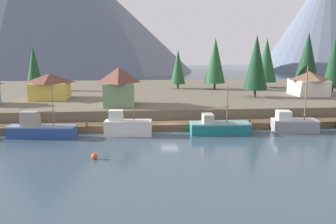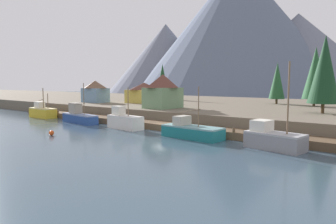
{
  "view_description": "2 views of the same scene",
  "coord_description": "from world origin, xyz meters",
  "px_view_note": "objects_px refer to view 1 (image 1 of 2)",
  "views": [
    {
      "loc": [
        -5.15,
        -50.3,
        11.87
      ],
      "look_at": [
        0.1,
        3.66,
        2.27
      ],
      "focal_mm": 37.86,
      "sensor_mm": 36.0,
      "label": 1
    },
    {
      "loc": [
        29.45,
        -35.48,
        7.35
      ],
      "look_at": [
        -0.21,
        2.08,
        2.76
      ],
      "focal_mm": 32.79,
      "sensor_mm": 36.0,
      "label": 2
    }
  ],
  "objects_px": {
    "fishing_boat_teal": "(219,127)",
    "conifer_near_right": "(334,61)",
    "channel_buoy": "(95,156)",
    "fishing_boat_blue": "(40,129)",
    "house_yellow": "(50,86)",
    "conifer_near_left": "(256,62)",
    "conifer_mid_left": "(308,56)",
    "fishing_boat_white": "(127,126)",
    "conifer_centre": "(215,60)",
    "conifer_back_right": "(266,60)",
    "fishing_boat_grey": "(293,124)",
    "house_white": "(309,83)",
    "house_green": "(119,86)",
    "conifer_back_left": "(178,67)",
    "conifer_mid_right": "(34,65)"
  },
  "relations": [
    {
      "from": "conifer_centre",
      "to": "fishing_boat_teal",
      "type": "bearing_deg",
      "value": -101.9
    },
    {
      "from": "house_white",
      "to": "conifer_near_right",
      "type": "relative_size",
      "value": 0.57
    },
    {
      "from": "conifer_near_left",
      "to": "conifer_mid_left",
      "type": "relative_size",
      "value": 0.89
    },
    {
      "from": "fishing_boat_blue",
      "to": "fishing_boat_teal",
      "type": "relative_size",
      "value": 1.09
    },
    {
      "from": "house_yellow",
      "to": "conifer_centre",
      "type": "distance_m",
      "value": 37.78
    },
    {
      "from": "house_white",
      "to": "channel_buoy",
      "type": "distance_m",
      "value": 51.9
    },
    {
      "from": "fishing_boat_white",
      "to": "fishing_boat_teal",
      "type": "distance_m",
      "value": 13.05
    },
    {
      "from": "fishing_boat_teal",
      "to": "fishing_boat_blue",
      "type": "bearing_deg",
      "value": -177.27
    },
    {
      "from": "conifer_mid_left",
      "to": "conifer_centre",
      "type": "bearing_deg",
      "value": -174.37
    },
    {
      "from": "fishing_boat_grey",
      "to": "house_white",
      "type": "bearing_deg",
      "value": 67.65
    },
    {
      "from": "conifer_near_right",
      "to": "fishing_boat_white",
      "type": "bearing_deg",
      "value": -150.36
    },
    {
      "from": "house_white",
      "to": "conifer_near_left",
      "type": "distance_m",
      "value": 13.16
    },
    {
      "from": "fishing_boat_blue",
      "to": "house_yellow",
      "type": "bearing_deg",
      "value": 105.66
    },
    {
      "from": "conifer_back_right",
      "to": "fishing_boat_white",
      "type": "bearing_deg",
      "value": -132.74
    },
    {
      "from": "house_yellow",
      "to": "house_green",
      "type": "xyz_separation_m",
      "value": [
        13.49,
        -9.38,
        0.81
      ]
    },
    {
      "from": "house_yellow",
      "to": "conifer_centre",
      "type": "relative_size",
      "value": 0.6
    },
    {
      "from": "fishing_boat_white",
      "to": "conifer_near_left",
      "type": "relative_size",
      "value": 0.55
    },
    {
      "from": "fishing_boat_white",
      "to": "conifer_back_right",
      "type": "height_order",
      "value": "conifer_back_right"
    },
    {
      "from": "conifer_near_left",
      "to": "conifer_near_right",
      "type": "distance_m",
      "value": 20.84
    },
    {
      "from": "fishing_boat_teal",
      "to": "conifer_mid_left",
      "type": "distance_m",
      "value": 48.88
    },
    {
      "from": "house_green",
      "to": "conifer_near_left",
      "type": "xyz_separation_m",
      "value": [
        26.38,
        7.55,
        3.59
      ]
    },
    {
      "from": "conifer_near_right",
      "to": "conifer_mid_left",
      "type": "xyz_separation_m",
      "value": [
        -0.66,
        10.85,
        0.78
      ]
    },
    {
      "from": "house_yellow",
      "to": "channel_buoy",
      "type": "bearing_deg",
      "value": -69.96
    },
    {
      "from": "conifer_back_left",
      "to": "channel_buoy",
      "type": "distance_m",
      "value": 50.11
    },
    {
      "from": "conifer_mid_right",
      "to": "conifer_centre",
      "type": "xyz_separation_m",
      "value": [
        42.16,
        -2.37,
        1.05
      ]
    },
    {
      "from": "fishing_boat_grey",
      "to": "conifer_back_right",
      "type": "height_order",
      "value": "conifer_back_right"
    },
    {
      "from": "house_green",
      "to": "conifer_mid_right",
      "type": "distance_m",
      "value": 32.28
    },
    {
      "from": "house_green",
      "to": "conifer_near_right",
      "type": "distance_m",
      "value": 48.41
    },
    {
      "from": "conifer_mid_left",
      "to": "conifer_back_right",
      "type": "relative_size",
      "value": 1.12
    },
    {
      "from": "fishing_boat_grey",
      "to": "conifer_back_right",
      "type": "relative_size",
      "value": 0.79
    },
    {
      "from": "fishing_boat_teal",
      "to": "conifer_near_right",
      "type": "distance_m",
      "value": 41.72
    },
    {
      "from": "fishing_boat_grey",
      "to": "house_yellow",
      "type": "distance_m",
      "value": 44.52
    },
    {
      "from": "fishing_boat_grey",
      "to": "house_white",
      "type": "xyz_separation_m",
      "value": [
        13.14,
        21.7,
        3.84
      ]
    },
    {
      "from": "fishing_boat_white",
      "to": "conifer_back_left",
      "type": "relative_size",
      "value": 0.71
    },
    {
      "from": "conifer_near_left",
      "to": "conifer_mid_right",
      "type": "height_order",
      "value": "conifer_near_left"
    },
    {
      "from": "fishing_boat_blue",
      "to": "conifer_near_left",
      "type": "height_order",
      "value": "conifer_near_left"
    },
    {
      "from": "conifer_near_right",
      "to": "house_yellow",
      "type": "bearing_deg",
      "value": -175.6
    },
    {
      "from": "fishing_boat_teal",
      "to": "channel_buoy",
      "type": "relative_size",
      "value": 12.21
    },
    {
      "from": "conifer_near_right",
      "to": "conifer_back_right",
      "type": "distance_m",
      "value": 15.61
    },
    {
      "from": "house_green",
      "to": "conifer_back_left",
      "type": "relative_size",
      "value": 0.73
    },
    {
      "from": "conifer_near_right",
      "to": "conifer_near_left",
      "type": "bearing_deg",
      "value": -162.08
    },
    {
      "from": "conifer_back_right",
      "to": "conifer_near_right",
      "type": "bearing_deg",
      "value": -44.52
    },
    {
      "from": "house_green",
      "to": "conifer_centre",
      "type": "bearing_deg",
      "value": 46.01
    },
    {
      "from": "house_yellow",
      "to": "conifer_back_right",
      "type": "bearing_deg",
      "value": 17.73
    },
    {
      "from": "fishing_boat_white",
      "to": "conifer_centre",
      "type": "relative_size",
      "value": 0.55
    },
    {
      "from": "conifer_mid_left",
      "to": "conifer_centre",
      "type": "relative_size",
      "value": 1.13
    },
    {
      "from": "fishing_boat_teal",
      "to": "conifer_mid_left",
      "type": "relative_size",
      "value": 0.62
    },
    {
      "from": "fishing_boat_white",
      "to": "channel_buoy",
      "type": "distance_m",
      "value": 11.3
    },
    {
      "from": "channel_buoy",
      "to": "fishing_boat_teal",
      "type": "bearing_deg",
      "value": 32.59
    },
    {
      "from": "house_white",
      "to": "conifer_near_left",
      "type": "height_order",
      "value": "conifer_near_left"
    }
  ]
}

